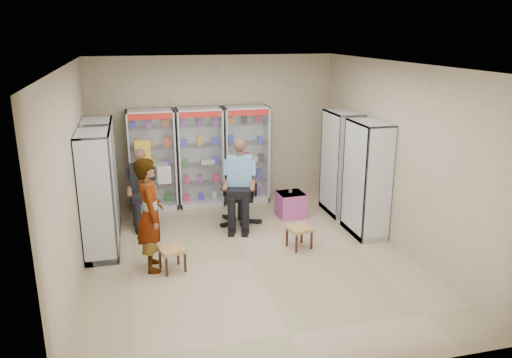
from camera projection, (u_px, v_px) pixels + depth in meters
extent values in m
plane|color=tan|center=(248.00, 258.00, 7.92)|extent=(6.00, 6.00, 0.00)
cube|color=tan|center=(214.00, 130.00, 10.28)|extent=(5.00, 0.02, 3.00)
cube|color=tan|center=(320.00, 248.00, 4.70)|extent=(5.00, 0.02, 3.00)
cube|color=tan|center=(72.00, 178.00, 6.91)|extent=(0.02, 6.00, 3.00)
cube|color=tan|center=(398.00, 157.00, 8.07)|extent=(0.02, 6.00, 3.00)
cube|color=silver|center=(247.00, 65.00, 7.06)|extent=(5.00, 6.00, 0.02)
cube|color=#A3A6AA|center=(152.00, 160.00, 9.87)|extent=(0.90, 0.50, 2.00)
cube|color=#A2A4A9|center=(200.00, 157.00, 10.09)|extent=(0.90, 0.50, 2.00)
cube|color=silver|center=(246.00, 155.00, 10.31)|extent=(0.90, 0.50, 2.00)
cube|color=#BABEC2|center=(341.00, 163.00, 9.64)|extent=(0.90, 0.50, 2.00)
cube|color=#B7BBBF|center=(367.00, 179.00, 8.62)|extent=(0.90, 0.50, 2.00)
cube|color=silver|center=(101.00, 176.00, 8.79)|extent=(0.90, 0.50, 2.00)
cube|color=#A7A9AE|center=(98.00, 195.00, 7.76)|extent=(0.90, 0.50, 2.00)
cube|color=#302012|center=(142.00, 198.00, 9.28)|extent=(0.42, 0.42, 0.94)
cube|color=black|center=(239.00, 193.00, 9.16)|extent=(0.81, 0.81, 1.20)
cube|color=#A2407C|center=(291.00, 205.00, 9.63)|extent=(0.52, 0.50, 0.47)
cylinder|color=#581607|center=(290.00, 190.00, 9.59)|extent=(0.07, 0.07, 0.09)
cube|color=#AE7749|center=(299.00, 237.00, 8.25)|extent=(0.44, 0.44, 0.37)
cube|color=olive|center=(172.00, 259.00, 7.46)|extent=(0.44, 0.44, 0.36)
imported|color=gray|center=(150.00, 215.00, 7.34)|extent=(0.43, 0.64, 1.72)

